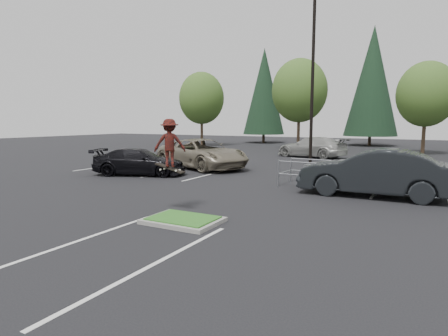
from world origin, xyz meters
The scene contains 15 objects.
ground centered at (0.00, 0.00, 0.00)m, with size 120.00×120.00×0.00m, color black.
grass_median centered at (0.00, 0.00, 0.08)m, with size 2.20×1.60×0.16m.
stall_lines centered at (-1.35, 6.02, 0.00)m, with size 22.62×17.60×0.01m.
light_pole centered at (0.50, 12.00, 4.56)m, with size 0.70×0.60×10.12m.
decid_a centered at (-18.01, 30.03, 5.58)m, with size 5.44×5.44×8.91m.
decid_b centered at (-6.01, 30.53, 6.04)m, with size 5.89×5.89×9.64m.
decid_c centered at (5.99, 29.83, 5.25)m, with size 5.12×5.12×8.38m.
conif_a centered at (-14.00, 40.00, 7.10)m, with size 5.72×5.72×13.00m.
conif_b centered at (0.00, 40.50, 7.85)m, with size 6.38×6.38×14.50m.
cart_corral centered at (2.01, 8.03, 0.78)m, with size 4.46×1.83×1.24m.
skateboarder centered at (-1.20, 1.00, 2.30)m, with size 1.19×1.05×1.80m.
car_l_tan centered at (-6.50, 11.50, 0.94)m, with size 3.13×6.80×1.89m, color #7B715E.
car_l_black centered at (-8.00, 7.09, 0.75)m, with size 2.11×5.18×1.50m, color black.
car_r_charc centered at (4.50, 7.00, 0.96)m, with size 2.04×5.84×1.92m, color black.
car_far_silver centered at (-2.12, 22.00, 0.86)m, with size 2.41×5.92×1.72m, color #B0B1AB.
Camera 1 is at (6.33, -9.05, 3.04)m, focal length 30.00 mm.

